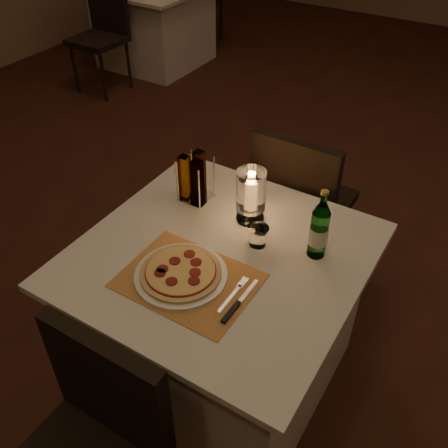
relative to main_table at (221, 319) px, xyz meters
The scene contains 15 objects.
floor 0.75m from the main_table, 73.13° to the left, with size 8.00×10.00×0.02m, color #421F15.
main_table is the anchor object (origin of this frame).
chair_near 0.74m from the main_table, 90.00° to the right, with size 0.42×0.42×0.90m.
chair_far 0.74m from the main_table, 90.00° to the left, with size 0.42×0.42×0.90m.
placemat 0.41m from the main_table, 96.34° to the right, with size 0.45×0.34×0.00m, color #C78645.
plate 0.42m from the main_table, 105.52° to the right, with size 0.32×0.32×0.01m, color white.
pizza 0.44m from the main_table, 105.54° to the right, with size 0.28×0.28×0.02m.
fork 0.43m from the main_table, 45.27° to the right, with size 0.02×0.18×0.00m.
knife 0.46m from the main_table, 49.01° to the right, with size 0.02×0.22×0.01m.
tumbler 0.43m from the main_table, 49.84° to the left, with size 0.08×0.08×0.08m, color white, non-canonical shape.
water_bottle 0.59m from the main_table, 30.35° to the left, with size 0.07×0.07×0.28m.
hurricane_candle 0.54m from the main_table, 91.98° to the left, with size 0.11×0.11×0.22m.
cruet_caddy 0.58m from the main_table, 139.99° to the left, with size 0.12×0.12×0.21m.
neighbor_table_left 3.81m from the main_table, 131.86° to the left, with size 1.00×1.00×0.74m.
neighbor_chair_la 3.32m from the main_table, 140.13° to the left, with size 0.42×0.42×0.90m.
Camera 1 is at (0.53, -1.75, 1.96)m, focal length 40.00 mm.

